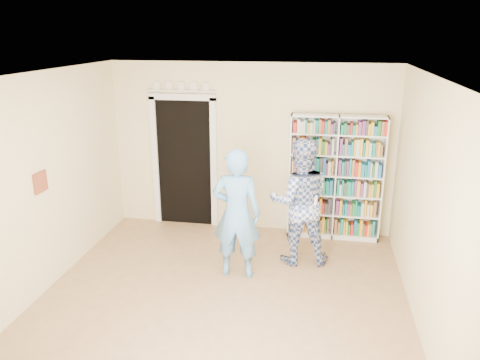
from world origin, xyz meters
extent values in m
plane|color=#936947|center=(0.00, 0.00, 0.00)|extent=(5.00, 5.00, 0.00)
plane|color=white|center=(0.00, 0.00, 2.70)|extent=(5.00, 5.00, 0.00)
plane|color=beige|center=(0.00, 2.50, 1.35)|extent=(4.50, 0.00, 4.50)
plane|color=beige|center=(-2.25, 0.00, 1.35)|extent=(0.00, 5.00, 5.00)
plane|color=beige|center=(2.25, 0.00, 1.35)|extent=(0.00, 5.00, 5.00)
cube|color=white|center=(1.35, 2.34, 0.98)|extent=(1.42, 0.27, 1.96)
cube|color=white|center=(1.35, 2.34, 0.98)|extent=(0.02, 0.27, 1.96)
cube|color=black|center=(-1.10, 2.48, 1.05)|extent=(0.90, 0.03, 2.10)
cube|color=silver|center=(-1.60, 2.47, 1.05)|extent=(0.10, 0.06, 2.20)
cube|color=silver|center=(-0.60, 2.47, 1.05)|extent=(0.10, 0.06, 2.20)
cube|color=silver|center=(-1.10, 2.47, 2.15)|extent=(1.10, 0.06, 0.10)
cube|color=silver|center=(-1.10, 2.46, 2.25)|extent=(1.10, 0.08, 0.02)
cube|color=maroon|center=(-2.23, 0.20, 1.40)|extent=(0.03, 0.25, 0.25)
imported|color=#619ED8|center=(0.07, 0.87, 0.88)|extent=(0.64, 0.42, 1.76)
imported|color=#2F4791|center=(0.85, 1.41, 0.90)|extent=(0.96, 0.80, 1.79)
cube|color=white|center=(0.99, 1.24, 0.92)|extent=(0.19, 0.05, 0.27)
camera|label=1|loc=(1.08, -4.68, 3.16)|focal=35.00mm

